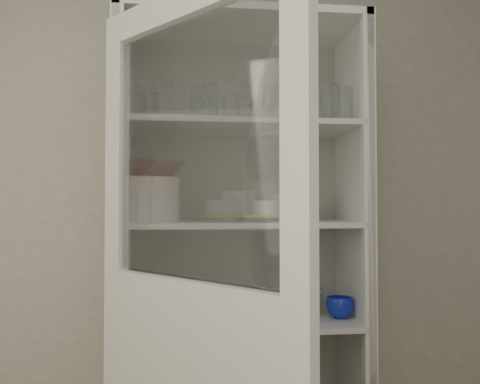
% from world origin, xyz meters
% --- Properties ---
extents(wall_back, '(3.60, 0.02, 2.60)m').
position_xyz_m(wall_back, '(0.00, 1.50, 1.30)').
color(wall_back, gray).
rests_on(wall_back, ground).
extents(pantry_cabinet, '(1.00, 0.45, 2.10)m').
position_xyz_m(pantry_cabinet, '(0.20, 1.34, 0.94)').
color(pantry_cabinet, silver).
rests_on(pantry_cabinet, floor).
extents(cupboard_door, '(0.60, 0.72, 2.00)m').
position_xyz_m(cupboard_door, '(-0.01, 0.70, 0.87)').
color(cupboard_door, silver).
rests_on(cupboard_door, floor).
extents(tumbler_0, '(0.08, 0.08, 0.13)m').
position_xyz_m(tumbler_0, '(-0.21, 1.16, 1.72)').
color(tumbler_0, silver).
rests_on(tumbler_0, shelf_glass).
extents(tumbler_1, '(0.07, 0.07, 0.13)m').
position_xyz_m(tumbler_1, '(0.07, 1.12, 1.73)').
color(tumbler_1, silver).
rests_on(tumbler_1, shelf_glass).
extents(tumbler_2, '(0.07, 0.07, 0.14)m').
position_xyz_m(tumbler_2, '(-0.00, 1.17, 1.73)').
color(tumbler_2, silver).
rests_on(tumbler_2, shelf_glass).
extents(tumbler_3, '(0.07, 0.07, 0.13)m').
position_xyz_m(tumbler_3, '(0.31, 1.12, 1.73)').
color(tumbler_3, silver).
rests_on(tumbler_3, shelf_glass).
extents(tumbler_4, '(0.07, 0.07, 0.13)m').
position_xyz_m(tumbler_4, '(0.44, 1.15, 1.72)').
color(tumbler_4, silver).
rests_on(tumbler_4, shelf_glass).
extents(tumbler_5, '(0.09, 0.09, 0.14)m').
position_xyz_m(tumbler_5, '(0.55, 1.11, 1.73)').
color(tumbler_5, silver).
rests_on(tumbler_5, shelf_glass).
extents(tumbler_6, '(0.08, 0.08, 0.14)m').
position_xyz_m(tumbler_6, '(0.61, 1.15, 1.73)').
color(tumbler_6, silver).
rests_on(tumbler_6, shelf_glass).
extents(tumbler_7, '(0.06, 0.06, 0.13)m').
position_xyz_m(tumbler_7, '(-0.21, 1.27, 1.72)').
color(tumbler_7, silver).
rests_on(tumbler_7, shelf_glass).
extents(tumbler_8, '(0.08, 0.08, 0.12)m').
position_xyz_m(tumbler_8, '(-0.16, 1.26, 1.72)').
color(tumbler_8, silver).
rests_on(tumbler_8, shelf_glass).
extents(tumbler_9, '(0.09, 0.09, 0.14)m').
position_xyz_m(tumbler_9, '(0.17, 1.29, 1.73)').
color(tumbler_9, silver).
rests_on(tumbler_9, shelf_glass).
extents(goblet_0, '(0.07, 0.07, 0.17)m').
position_xyz_m(goblet_0, '(0.02, 1.40, 1.74)').
color(goblet_0, silver).
rests_on(goblet_0, shelf_glass).
extents(goblet_1, '(0.07, 0.07, 0.16)m').
position_xyz_m(goblet_1, '(0.11, 1.35, 1.74)').
color(goblet_1, silver).
rests_on(goblet_1, shelf_glass).
extents(goblet_2, '(0.07, 0.07, 0.16)m').
position_xyz_m(goblet_2, '(0.29, 1.36, 1.74)').
color(goblet_2, silver).
rests_on(goblet_2, shelf_glass).
extents(goblet_3, '(0.08, 0.08, 0.18)m').
position_xyz_m(goblet_3, '(0.50, 1.40, 1.75)').
color(goblet_3, silver).
rests_on(goblet_3, shelf_glass).
extents(plate_stack_front, '(0.21, 0.21, 0.11)m').
position_xyz_m(plate_stack_front, '(-0.15, 1.20, 1.32)').
color(plate_stack_front, silver).
rests_on(plate_stack_front, shelf_plates).
extents(plate_stack_back, '(0.21, 0.21, 0.08)m').
position_xyz_m(plate_stack_back, '(-0.21, 1.38, 1.30)').
color(plate_stack_back, silver).
rests_on(plate_stack_back, shelf_plates).
extents(cream_bowl, '(0.27, 0.27, 0.06)m').
position_xyz_m(cream_bowl, '(-0.15, 1.20, 1.40)').
color(cream_bowl, beige).
rests_on(cream_bowl, plate_stack_front).
extents(terracotta_bowl, '(0.31, 0.31, 0.06)m').
position_xyz_m(terracotta_bowl, '(-0.15, 1.20, 1.47)').
color(terracotta_bowl, '#431E16').
rests_on(terracotta_bowl, cream_bowl).
extents(glass_platter, '(0.35, 0.35, 0.02)m').
position_xyz_m(glass_platter, '(0.32, 1.26, 1.27)').
color(glass_platter, silver).
rests_on(glass_platter, shelf_plates).
extents(yellow_trivet, '(0.20, 0.20, 0.01)m').
position_xyz_m(yellow_trivet, '(0.32, 1.26, 1.28)').
color(yellow_trivet, yellow).
rests_on(yellow_trivet, glass_platter).
extents(white_ramekin, '(0.14, 0.14, 0.06)m').
position_xyz_m(white_ramekin, '(0.32, 1.26, 1.32)').
color(white_ramekin, silver).
rests_on(white_ramekin, yellow_trivet).
extents(grey_bowl_stack, '(0.14, 0.14, 0.12)m').
position_xyz_m(grey_bowl_stack, '(0.42, 1.30, 1.32)').
color(grey_bowl_stack, silver).
rests_on(grey_bowl_stack, shelf_plates).
extents(mug_blue, '(0.11, 0.11, 0.09)m').
position_xyz_m(mug_blue, '(0.61, 1.22, 0.90)').
color(mug_blue, '#0B2699').
rests_on(mug_blue, shelf_mugs).
extents(mug_teal, '(0.15, 0.15, 0.11)m').
position_xyz_m(mug_teal, '(0.50, 1.30, 0.92)').
color(mug_teal, '#2A746A').
rests_on(mug_teal, shelf_mugs).
extents(mug_white, '(0.10, 0.10, 0.08)m').
position_xyz_m(mug_white, '(0.28, 1.18, 0.90)').
color(mug_white, silver).
rests_on(mug_white, shelf_mugs).
extents(teal_jar, '(0.09, 0.09, 0.10)m').
position_xyz_m(teal_jar, '(0.26, 1.34, 0.91)').
color(teal_jar, '#2A746A').
rests_on(teal_jar, shelf_mugs).
extents(measuring_cups, '(0.09, 0.09, 0.04)m').
position_xyz_m(measuring_cups, '(-0.03, 1.17, 0.88)').
color(measuring_cups, silver).
rests_on(measuring_cups, shelf_mugs).
extents(white_canister, '(0.12, 0.12, 0.14)m').
position_xyz_m(white_canister, '(-0.11, 1.30, 0.93)').
color(white_canister, silver).
rests_on(white_canister, shelf_mugs).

